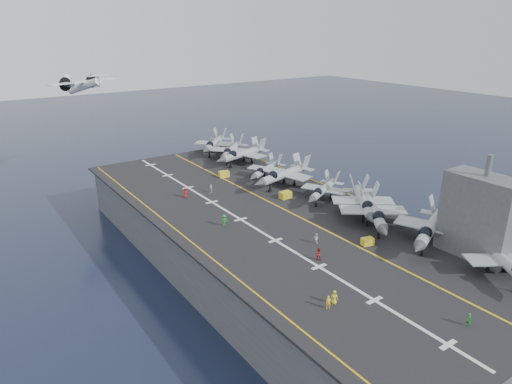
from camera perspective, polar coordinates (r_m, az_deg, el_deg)
ground at (r=86.32m, az=1.53°, el=-8.89°), size 500.00×500.00×0.00m
hull at (r=84.02m, az=1.56°, el=-5.90°), size 36.00×90.00×10.00m
flight_deck at (r=81.88m, az=1.59°, el=-2.63°), size 38.00×92.00×0.40m
foul_line at (r=83.48m, az=3.26°, el=-2.04°), size 0.35×90.00×0.02m
landing_centerline at (r=78.67m, az=-1.94°, el=-3.44°), size 0.50×90.00×0.02m
deck_edge_port at (r=73.86m, az=-9.16°, el=-5.32°), size 0.25×90.00×0.02m
deck_edge_stbd at (r=93.23m, az=10.81°, el=0.03°), size 0.25×90.00×0.02m
island_superstructure at (r=71.40m, az=26.35°, el=-1.64°), size 5.00×10.00×15.00m
fighter_jet_0 at (r=68.56m, az=28.66°, el=-7.56°), size 15.40×16.75×4.84m
fighter_jet_1 at (r=73.85m, az=21.00°, el=-4.09°), size 19.21×16.40×5.64m
fighter_jet_2 at (r=77.39m, az=14.53°, el=-2.25°), size 18.57×19.60×5.67m
fighter_jet_3 at (r=81.39m, az=13.30°, el=-1.08°), size 18.12×19.13×5.54m
fighter_jet_4 at (r=87.32m, az=8.42°, el=0.36°), size 15.61×13.71×4.54m
fighter_jet_5 at (r=93.99m, az=3.55°, el=2.33°), size 18.37×14.37×5.65m
fighter_jet_6 at (r=98.59m, az=1.27°, el=2.87°), size 15.63×13.83×4.54m
fighter_jet_7 at (r=109.62m, az=-1.63°, el=4.88°), size 17.77×13.97×5.45m
fighter_jet_8 at (r=112.72m, az=-3.12°, el=5.28°), size 18.55×18.32×5.43m
tow_cart_a at (r=71.66m, az=13.76°, el=-6.03°), size 2.03×1.54×1.09m
tow_cart_b at (r=88.20m, az=3.70°, el=-0.37°), size 2.25×1.48×1.33m
tow_cart_c at (r=100.75m, az=-4.02°, el=2.24°), size 2.45×1.86×1.32m
crew_0 at (r=56.53m, az=9.76°, el=-12.84°), size 1.28×1.25×1.80m
crew_1 at (r=55.61m, az=9.05°, el=-13.47°), size 1.20×1.02×1.69m
crew_2 at (r=65.81m, az=7.74°, el=-7.64°), size 1.38×1.20×1.92m
crew_3 at (r=75.98m, az=-4.01°, el=-3.54°), size 1.43×1.20×2.02m
crew_4 at (r=91.34m, az=-5.64°, el=0.44°), size 0.91×1.17×1.74m
crew_5 at (r=89.34m, az=-8.81°, el=-0.10°), size 1.33×1.08×1.92m
crew_6 at (r=57.32m, az=25.06°, el=-14.25°), size 0.82×1.08×1.63m
crew_7 at (r=70.63m, az=7.52°, el=-5.76°), size 0.96×1.14×1.61m
transport_plane at (r=129.43m, az=-20.69°, el=12.29°), size 22.95×19.45×4.60m
fighter_jet_9 at (r=119.83m, az=-5.27°, el=6.11°), size 18.55×18.32×5.43m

